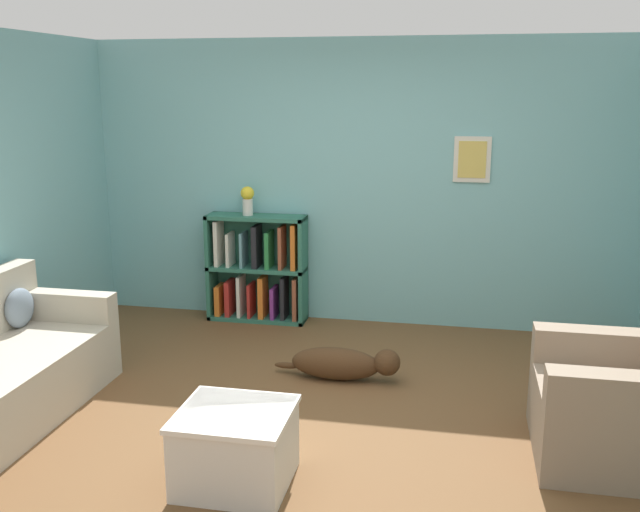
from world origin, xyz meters
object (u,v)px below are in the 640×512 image
at_px(vase, 248,199).
at_px(bookshelf, 258,271).
at_px(coffee_table, 235,445).
at_px(dog, 344,363).
at_px(recliner_chair, 634,402).

bearing_deg(vase, bookshelf, 11.04).
xyz_separation_m(coffee_table, dog, (0.35, 1.55, -0.10)).
height_order(bookshelf, recliner_chair, recliner_chair).
relative_size(coffee_table, vase, 2.32).
distance_m(bookshelf, recliner_chair, 3.59).
bearing_deg(bookshelf, coffee_table, -76.33).
bearing_deg(vase, dog, -48.38).
distance_m(bookshelf, vase, 0.69).
bearing_deg(recliner_chair, coffee_table, -161.76).
bearing_deg(dog, vase, 131.62).
bearing_deg(bookshelf, recliner_chair, -35.77).
height_order(recliner_chair, coffee_table, recliner_chair).
height_order(coffee_table, dog, coffee_table).
bearing_deg(dog, recliner_chair, -23.63).
distance_m(bookshelf, dog, 1.68).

